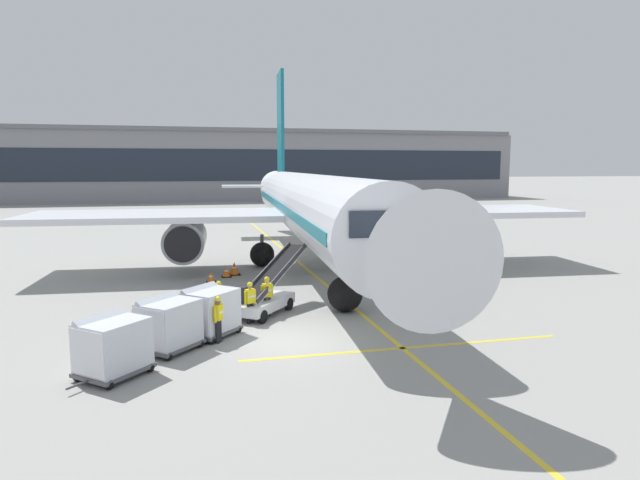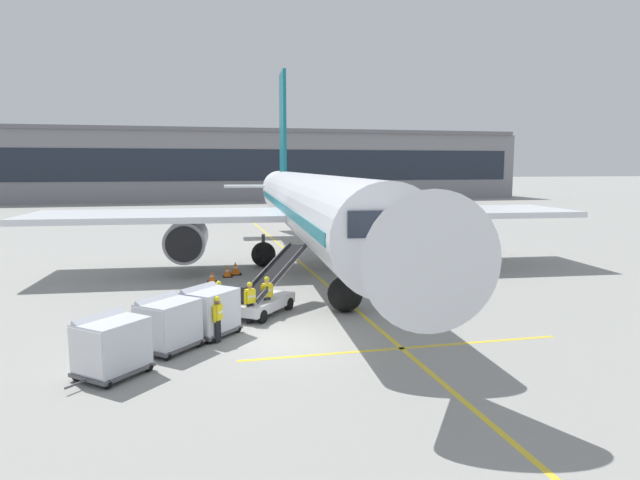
{
  "view_description": "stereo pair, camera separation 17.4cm",
  "coord_description": "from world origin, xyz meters",
  "px_view_note": "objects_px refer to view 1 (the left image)",
  "views": [
    {
      "loc": [
        -3.46,
        -19.78,
        6.44
      ],
      "look_at": [
        2.22,
        3.6,
        3.27
      ],
      "focal_mm": 31.37,
      "sensor_mm": 36.0,
      "label": 1
    },
    {
      "loc": [
        -3.29,
        -19.82,
        6.44
      ],
      "look_at": [
        2.22,
        3.6,
        3.27
      ],
      "focal_mm": 31.37,
      "sensor_mm": 36.0,
      "label": 2
    }
  ],
  "objects_px": {
    "ground_crew_marshaller": "(250,300)",
    "ground_crew_by_carts": "(218,316)",
    "belt_loader": "(264,295)",
    "safety_cone_wingtip": "(211,277)",
    "baggage_cart_lead": "(209,310)",
    "baggage_cart_second": "(168,323)",
    "baggage_cart_third": "(112,345)",
    "safety_cone_engine_keepout": "(234,268)",
    "ground_crew_by_loader": "(219,299)",
    "parked_airplane": "(309,206)",
    "ground_crew_wingwalker": "(267,294)",
    "safety_cone_nose_mark": "(226,272)"
  },
  "relations": [
    {
      "from": "parked_airplane",
      "to": "safety_cone_nose_mark",
      "type": "xyz_separation_m",
      "value": [
        -5.37,
        -1.82,
        -3.62
      ]
    },
    {
      "from": "baggage_cart_lead",
      "to": "ground_crew_marshaller",
      "type": "distance_m",
      "value": 2.17
    },
    {
      "from": "safety_cone_nose_mark",
      "to": "safety_cone_engine_keepout",
      "type": "bearing_deg",
      "value": 49.78
    },
    {
      "from": "safety_cone_wingtip",
      "to": "safety_cone_nose_mark",
      "type": "bearing_deg",
      "value": 54.82
    },
    {
      "from": "parked_airplane",
      "to": "ground_crew_by_loader",
      "type": "distance_m",
      "value": 13.4
    },
    {
      "from": "baggage_cart_lead",
      "to": "baggage_cart_third",
      "type": "height_order",
      "value": "same"
    },
    {
      "from": "ground_crew_wingwalker",
      "to": "safety_cone_engine_keepout",
      "type": "height_order",
      "value": "ground_crew_wingwalker"
    },
    {
      "from": "ground_crew_wingwalker",
      "to": "baggage_cart_third",
      "type": "bearing_deg",
      "value": -134.02
    },
    {
      "from": "ground_crew_wingwalker",
      "to": "safety_cone_engine_keepout",
      "type": "distance_m",
      "value": 9.8
    },
    {
      "from": "belt_loader",
      "to": "baggage_cart_lead",
      "type": "relative_size",
      "value": 1.97
    },
    {
      "from": "safety_cone_nose_mark",
      "to": "belt_loader",
      "type": "bearing_deg",
      "value": -83.21
    },
    {
      "from": "baggage_cart_third",
      "to": "ground_crew_marshaller",
      "type": "xyz_separation_m",
      "value": [
        4.81,
        4.89,
        -0.0
      ]
    },
    {
      "from": "belt_loader",
      "to": "safety_cone_engine_keepout",
      "type": "distance_m",
      "value": 9.23
    },
    {
      "from": "ground_crew_by_carts",
      "to": "safety_cone_nose_mark",
      "type": "relative_size",
      "value": 2.67
    },
    {
      "from": "ground_crew_marshaller",
      "to": "safety_cone_engine_keepout",
      "type": "relative_size",
      "value": 2.26
    },
    {
      "from": "ground_crew_marshaller",
      "to": "ground_crew_wingwalker",
      "type": "relative_size",
      "value": 1.0
    },
    {
      "from": "ground_crew_marshaller",
      "to": "ground_crew_by_carts",
      "type": "bearing_deg",
      "value": -122.14
    },
    {
      "from": "ground_crew_by_loader",
      "to": "ground_crew_marshaller",
      "type": "bearing_deg",
      "value": -22.22
    },
    {
      "from": "parked_airplane",
      "to": "ground_crew_by_carts",
      "type": "relative_size",
      "value": 25.45
    },
    {
      "from": "belt_loader",
      "to": "safety_cone_wingtip",
      "type": "xyz_separation_m",
      "value": [
        -1.97,
        7.25,
        -0.53
      ]
    },
    {
      "from": "baggage_cart_lead",
      "to": "baggage_cart_second",
      "type": "xyz_separation_m",
      "value": [
        -1.49,
        -1.45,
        0.0
      ]
    },
    {
      "from": "ground_crew_marshaller",
      "to": "baggage_cart_third",
      "type": "bearing_deg",
      "value": -134.52
    },
    {
      "from": "baggage_cart_lead",
      "to": "ground_crew_by_loader",
      "type": "distance_m",
      "value": 1.89
    },
    {
      "from": "ground_crew_marshaller",
      "to": "safety_cone_nose_mark",
      "type": "distance_m",
      "value": 10.13
    },
    {
      "from": "ground_crew_marshaller",
      "to": "baggage_cart_second",
      "type": "bearing_deg",
      "value": -139.03
    },
    {
      "from": "parked_airplane",
      "to": "ground_crew_by_loader",
      "type": "bearing_deg",
      "value": -119.11
    },
    {
      "from": "parked_airplane",
      "to": "safety_cone_wingtip",
      "type": "distance_m",
      "value": 7.95
    },
    {
      "from": "belt_loader",
      "to": "ground_crew_by_carts",
      "type": "bearing_deg",
      "value": -120.25
    },
    {
      "from": "baggage_cart_third",
      "to": "ground_crew_by_carts",
      "type": "bearing_deg",
      "value": 37.72
    },
    {
      "from": "belt_loader",
      "to": "safety_cone_wingtip",
      "type": "distance_m",
      "value": 7.53
    },
    {
      "from": "ground_crew_by_loader",
      "to": "baggage_cart_third",
      "type": "bearing_deg",
      "value": -123.58
    },
    {
      "from": "belt_loader",
      "to": "baggage_cart_lead",
      "type": "height_order",
      "value": "belt_loader"
    },
    {
      "from": "baggage_cart_second",
      "to": "ground_crew_by_carts",
      "type": "xyz_separation_m",
      "value": [
        1.77,
        0.5,
        -0.0
      ]
    },
    {
      "from": "parked_airplane",
      "to": "safety_cone_engine_keepout",
      "type": "bearing_deg",
      "value": -166.05
    },
    {
      "from": "safety_cone_engine_keepout",
      "to": "safety_cone_nose_mark",
      "type": "xyz_separation_m",
      "value": [
        -0.52,
        -0.62,
        -0.06
      ]
    },
    {
      "from": "baggage_cart_third",
      "to": "ground_crew_wingwalker",
      "type": "relative_size",
      "value": 1.47
    },
    {
      "from": "baggage_cart_second",
      "to": "safety_cone_nose_mark",
      "type": "bearing_deg",
      "value": 77.09
    },
    {
      "from": "safety_cone_engine_keepout",
      "to": "safety_cone_wingtip",
      "type": "bearing_deg",
      "value": -126.84
    },
    {
      "from": "baggage_cart_third",
      "to": "safety_cone_engine_keepout",
      "type": "xyz_separation_m",
      "value": [
        5.09,
        15.61,
        -0.62
      ]
    },
    {
      "from": "ground_crew_by_loader",
      "to": "ground_crew_by_carts",
      "type": "relative_size",
      "value": 1.0
    },
    {
      "from": "baggage_cart_second",
      "to": "belt_loader",
      "type": "bearing_deg",
      "value": 47.15
    },
    {
      "from": "parked_airplane",
      "to": "baggage_cart_lead",
      "type": "bearing_deg",
      "value": -117.3
    },
    {
      "from": "baggage_cart_second",
      "to": "baggage_cart_third",
      "type": "height_order",
      "value": "same"
    },
    {
      "from": "ground_crew_by_carts",
      "to": "safety_cone_wingtip",
      "type": "bearing_deg",
      "value": 88.76
    },
    {
      "from": "parked_airplane",
      "to": "baggage_cart_second",
      "type": "bearing_deg",
      "value": -119.53
    },
    {
      "from": "ground_crew_marshaller",
      "to": "safety_cone_nose_mark",
      "type": "xyz_separation_m",
      "value": [
        -0.25,
        10.1,
        -0.68
      ]
    },
    {
      "from": "baggage_cart_lead",
      "to": "safety_cone_nose_mark",
      "type": "distance_m",
      "value": 11.54
    },
    {
      "from": "baggage_cart_second",
      "to": "parked_airplane",
      "type": "bearing_deg",
      "value": 60.47
    },
    {
      "from": "belt_loader",
      "to": "ground_crew_by_loader",
      "type": "height_order",
      "value": "belt_loader"
    },
    {
      "from": "parked_airplane",
      "to": "ground_crew_by_carts",
      "type": "bearing_deg",
      "value": -114.79
    }
  ]
}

